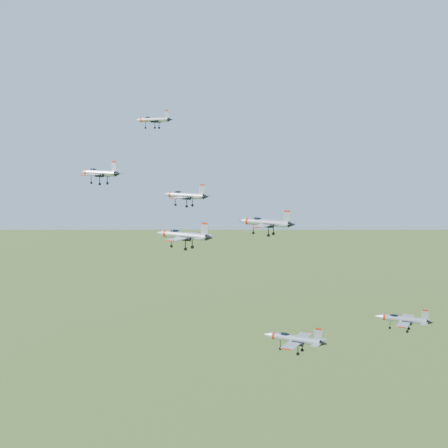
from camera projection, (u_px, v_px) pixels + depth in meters
The scene contains 7 objects.
jet_lead at pixel (153, 120), 157.50m from camera, with size 10.94×9.25×2.95m.
jet_left_high at pixel (185, 195), 133.45m from camera, with size 12.02×10.03×3.21m.
jet_right_high at pixel (99, 173), 122.69m from camera, with size 11.34×9.37×3.03m.
jet_left_low at pixel (266, 222), 127.62m from camera, with size 13.02×10.91×3.49m.
jet_right_low at pixel (183, 235), 120.28m from camera, with size 13.17×11.03×3.53m.
jet_trail at pixel (294, 339), 121.03m from camera, with size 13.24×11.16×3.56m.
jet_extra at pixel (403, 319), 119.22m from camera, with size 10.88×9.23×2.95m.
Camera 1 is at (91.04, -99.91, 148.97)m, focal length 50.00 mm.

